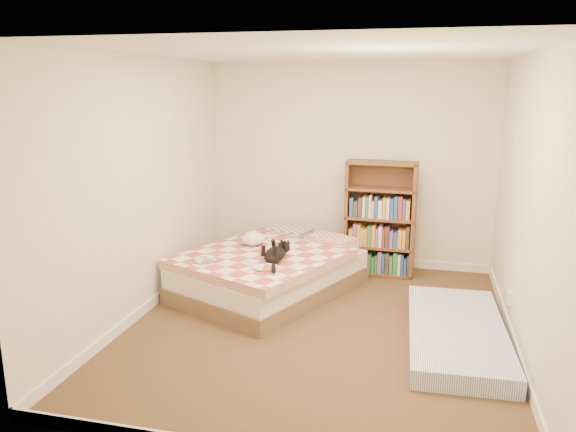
% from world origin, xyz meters
% --- Properties ---
extents(room, '(3.51, 4.01, 2.51)m').
position_xyz_m(room, '(0.00, 0.00, 1.20)').
color(room, '#4A3520').
rests_on(room, ground).
extents(bed, '(2.04, 2.34, 0.52)m').
position_xyz_m(bed, '(-0.68, 0.81, 0.24)').
color(bed, brown).
rests_on(bed, room).
extents(bookshelf, '(0.83, 0.31, 1.37)m').
position_xyz_m(bookshelf, '(0.43, 1.69, 0.52)').
color(bookshelf, brown).
rests_on(bookshelf, room).
extents(floor_mattress, '(0.89, 1.86, 0.16)m').
position_xyz_m(floor_mattress, '(1.26, -0.02, 0.08)').
color(floor_mattress, '#667FAA').
rests_on(floor_mattress, room).
extents(black_cat, '(0.28, 0.73, 0.16)m').
position_xyz_m(black_cat, '(-0.53, 0.48, 0.54)').
color(black_cat, black).
rests_on(black_cat, bed).
extents(white_dog, '(0.36, 0.37, 0.14)m').
position_xyz_m(white_dog, '(-0.92, 0.96, 0.54)').
color(white_dog, white).
rests_on(white_dog, bed).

